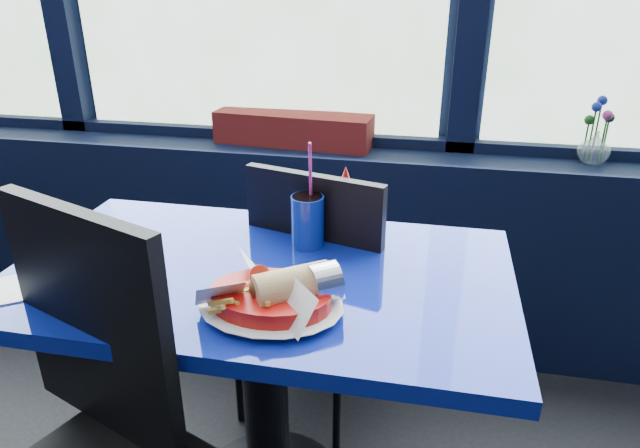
{
  "coord_description": "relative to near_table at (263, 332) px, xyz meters",
  "views": [
    {
      "loc": [
        0.69,
        0.85,
        1.41
      ],
      "look_at": [
        0.45,
        1.98,
        0.89
      ],
      "focal_mm": 32.0,
      "sensor_mm": 36.0,
      "label": 1
    }
  ],
  "objects": [
    {
      "name": "soda_cup",
      "position": [
        0.08,
        0.15,
        0.25
      ],
      "size": [
        0.09,
        0.09,
        0.29
      ],
      "rotation": [
        0.0,
        0.0,
        -0.34
      ],
      "color": "navy",
      "rests_on": "near_table"
    },
    {
      "name": "napkin",
      "position": [
        -0.52,
        -0.21,
        0.18
      ],
      "size": [
        0.19,
        0.19,
        0.0
      ],
      "primitive_type": "cube",
      "rotation": [
        0.0,
        0.0,
        0.62
      ],
      "color": "white",
      "rests_on": "near_table"
    },
    {
      "name": "chair_near_back",
      "position": [
        0.06,
        0.32,
        -0.04
      ],
      "size": [
        0.51,
        0.52,
        0.93
      ],
      "rotation": [
        0.0,
        0.0,
        2.88
      ],
      "color": "black",
      "rests_on": "ground"
    },
    {
      "name": "planter_box",
      "position": [
        -0.14,
        0.9,
        0.29
      ],
      "size": [
        0.61,
        0.2,
        0.12
      ],
      "primitive_type": "cube",
      "rotation": [
        0.0,
        0.0,
        -0.09
      ],
      "color": "maroon",
      "rests_on": "window_sill"
    },
    {
      "name": "flower_vase",
      "position": [
        0.93,
        0.88,
        0.3
      ],
      "size": [
        0.12,
        0.13,
        0.23
      ],
      "rotation": [
        0.0,
        0.0,
        0.12
      ],
      "color": "silver",
      "rests_on": "window_sill"
    },
    {
      "name": "window_sill",
      "position": [
        -0.3,
        0.87,
        -0.17
      ],
      "size": [
        5.0,
        0.26,
        0.8
      ],
      "primitive_type": "cube",
      "color": "black",
      "rests_on": "ground"
    },
    {
      "name": "food_basket",
      "position": [
        0.08,
        -0.17,
        0.22
      ],
      "size": [
        0.31,
        0.3,
        0.1
      ],
      "rotation": [
        0.0,
        0.0,
        0.19
      ],
      "color": "red",
      "rests_on": "near_table"
    },
    {
      "name": "near_table",
      "position": [
        0.0,
        0.0,
        0.0
      ],
      "size": [
        1.2,
        0.7,
        0.75
      ],
      "color": "black",
      "rests_on": "ground"
    },
    {
      "name": "ketchup_bottle",
      "position": [
        0.17,
        0.23,
        0.27
      ],
      "size": [
        0.05,
        0.05,
        0.2
      ],
      "color": "red",
      "rests_on": "near_table"
    },
    {
      "name": "chair_near_front",
      "position": [
        -0.2,
        -0.43,
        0.01
      ],
      "size": [
        0.59,
        0.59,
        1.01
      ],
      "rotation": [
        0.0,
        0.0,
        -0.37
      ],
      "color": "black",
      "rests_on": "ground"
    }
  ]
}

